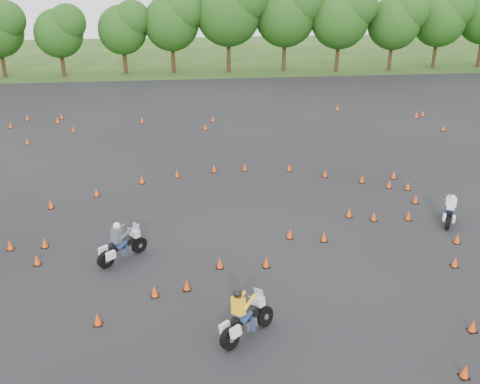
{
  "coord_description": "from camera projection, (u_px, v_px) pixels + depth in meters",
  "views": [
    {
      "loc": [
        -2.66,
        -20.19,
        11.89
      ],
      "look_at": [
        0.0,
        4.0,
        1.2
      ],
      "focal_mm": 40.0,
      "sensor_mm": 36.0,
      "label": 1
    }
  ],
  "objects": [
    {
      "name": "treeline",
      "position": [
        240.0,
        35.0,
        54.26
      ],
      "size": [
        86.79,
        32.19,
        11.1
      ],
      "color": "#1F4A15",
      "rests_on": "ground"
    },
    {
      "name": "rider_white",
      "position": [
        449.0,
        208.0,
        25.82
      ],
      "size": [
        1.42,
        2.1,
        1.56
      ],
      "primitive_type": null,
      "rotation": [
        0.0,
        0.0,
        1.13
      ],
      "color": "white",
      "rests_on": "ground"
    },
    {
      "name": "asphalt_pad",
      "position": [
        236.0,
        197.0,
        28.88
      ],
      "size": [
        62.0,
        62.0,
        0.0
      ],
      "primitive_type": "plane",
      "color": "black",
      "rests_on": "ground"
    },
    {
      "name": "ground",
      "position": [
        250.0,
        253.0,
        23.42
      ],
      "size": [
        140.0,
        140.0,
        0.0
      ],
      "primitive_type": "plane",
      "color": "#2D5119",
      "rests_on": "ground"
    },
    {
      "name": "traffic_cones",
      "position": [
        236.0,
        197.0,
        28.35
      ],
      "size": [
        36.28,
        33.08,
        0.45
      ],
      "color": "#FF470A",
      "rests_on": "asphalt_pad"
    },
    {
      "name": "rider_yellow",
      "position": [
        249.0,
        314.0,
        17.88
      ],
      "size": [
        2.35,
        2.12,
        1.88
      ],
      "primitive_type": null,
      "rotation": [
        0.0,
        0.0,
        0.69
      ],
      "color": "yellow",
      "rests_on": "ground"
    },
    {
      "name": "rider_grey",
      "position": [
        121.0,
        240.0,
        22.56
      ],
      "size": [
        2.34,
        2.18,
        1.89
      ],
      "primitive_type": null,
      "rotation": [
        0.0,
        0.0,
        0.72
      ],
      "color": "#474A4F",
      "rests_on": "ground"
    }
  ]
}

